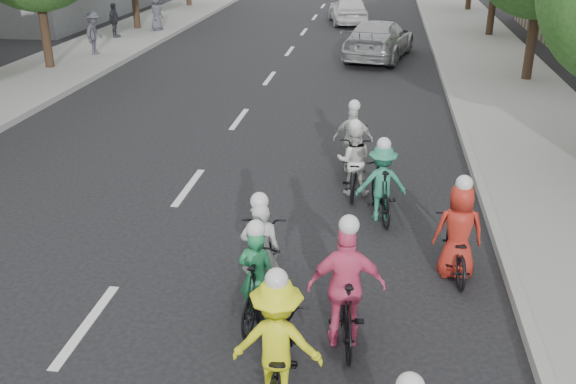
% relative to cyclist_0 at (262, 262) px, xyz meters
% --- Properties ---
extents(ground, '(120.00, 120.00, 0.00)m').
position_rel_cyclist_0_xyz_m(ground, '(-2.29, -1.10, -0.58)').
color(ground, black).
rests_on(ground, ground).
extents(curb_left, '(0.18, 80.00, 0.18)m').
position_rel_cyclist_0_xyz_m(curb_left, '(-8.34, 8.90, -0.49)').
color(curb_left, '#999993').
rests_on(curb_left, ground).
extents(sidewalk_right, '(4.00, 80.00, 0.15)m').
position_rel_cyclist_0_xyz_m(sidewalk_right, '(5.71, 8.90, -0.50)').
color(sidewalk_right, gray).
rests_on(sidewalk_right, ground).
extents(curb_right, '(0.18, 80.00, 0.18)m').
position_rel_cyclist_0_xyz_m(curb_right, '(3.76, 8.90, -0.49)').
color(curb_right, '#999993').
rests_on(curb_right, ground).
extents(cyclist_0, '(0.89, 2.02, 1.72)m').
position_rel_cyclist_0_xyz_m(cyclist_0, '(0.00, 0.00, 0.00)').
color(cyclist_0, black).
rests_on(cyclist_0, ground).
extents(cyclist_2, '(1.06, 1.80, 1.77)m').
position_rel_cyclist_0_xyz_m(cyclist_2, '(0.58, -2.14, 0.07)').
color(cyclist_2, black).
rests_on(cyclist_2, ground).
extents(cyclist_3, '(1.06, 1.73, 1.89)m').
position_rel_cyclist_0_xyz_m(cyclist_3, '(1.29, -0.92, 0.11)').
color(cyclist_3, black).
rests_on(cyclist_3, ground).
extents(cyclist_4, '(0.79, 1.67, 1.71)m').
position_rel_cyclist_0_xyz_m(cyclist_4, '(2.91, 1.10, 0.01)').
color(cyclist_4, black).
rests_on(cyclist_4, ground).
extents(cyclist_5, '(0.61, 1.66, 1.57)m').
position_rel_cyclist_0_xyz_m(cyclist_5, '(0.05, -0.57, -0.02)').
color(cyclist_5, black).
rests_on(cyclist_5, ground).
extents(cyclist_6, '(0.70, 1.85, 1.59)m').
position_rel_cyclist_0_xyz_m(cyclist_6, '(1.14, 4.16, -0.01)').
color(cyclist_6, black).
rests_on(cyclist_6, ground).
extents(cyclist_7, '(1.03, 1.78, 1.61)m').
position_rel_cyclist_0_xyz_m(cyclist_7, '(1.71, 3.01, 0.05)').
color(cyclist_7, black).
rests_on(cyclist_7, ground).
extents(cyclist_8, '(0.88, 1.75, 1.64)m').
position_rel_cyclist_0_xyz_m(cyclist_8, '(1.06, 5.42, -0.01)').
color(cyclist_8, black).
rests_on(cyclist_8, ground).
extents(follow_car_lead, '(3.10, 5.49, 1.50)m').
position_rel_cyclist_0_xyz_m(follow_car_lead, '(1.43, 17.93, 0.17)').
color(follow_car_lead, '#A7A7AB').
rests_on(follow_car_lead, ground).
extents(follow_car_trail, '(2.51, 4.65, 1.50)m').
position_rel_cyclist_0_xyz_m(follow_car_trail, '(-0.31, 26.81, 0.17)').
color(follow_car_trail, silver).
rests_on(follow_car_trail, ground).
extents(spectator_0, '(0.63, 1.08, 1.67)m').
position_rel_cyclist_0_xyz_m(spectator_0, '(-9.81, 16.44, 0.40)').
color(spectator_0, '#494855').
rests_on(spectator_0, sidewalk_left).
extents(spectator_1, '(0.40, 0.91, 1.53)m').
position_rel_cyclist_0_xyz_m(spectator_1, '(-10.54, 20.25, 0.34)').
color(spectator_1, '#474853').
rests_on(spectator_1, sidewalk_left).
extents(spectator_2, '(0.64, 0.89, 1.68)m').
position_rel_cyclist_0_xyz_m(spectator_2, '(-9.29, 22.42, 0.41)').
color(spectator_2, '#4A4A56').
rests_on(spectator_2, sidewalk_left).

